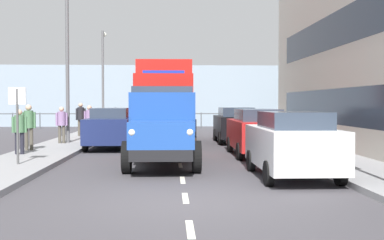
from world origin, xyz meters
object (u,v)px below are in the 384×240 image
Objects in this scene: car_red_kerbside_1 at (257,132)px; car_navy_oppositeside_0 at (111,127)px; pedestrian_near_railing at (62,122)px; pedestrian_with_bag at (89,120)px; street_sign at (17,112)px; pedestrian_couple_a at (19,128)px; truck_vintage_blue at (162,128)px; pedestrian_strolling at (29,123)px; car_black_kerbside_2 at (235,124)px; lamp_post_promenade at (68,52)px; pedestrian_by_lamp at (81,116)px; lamp_post_far at (103,71)px; lorry_cargo_red at (165,100)px; car_white_kerbside_near at (292,143)px.

car_navy_oppositeside_0 is (5.67, -3.14, 0.00)m from car_red_kerbside_1.
car_red_kerbside_1 is 2.64× the size of pedestrian_near_railing.
street_sign is at bearing 85.94° from pedestrian_with_bag.
truck_vintage_blue is at bearing 153.92° from pedestrian_couple_a.
car_red_kerbside_1 is at bearing -157.17° from street_sign.
pedestrian_strolling is 1.04× the size of pedestrian_with_bag.
car_black_kerbside_2 is at bearing -178.39° from pedestrian_with_bag.
car_navy_oppositeside_0 is 4.21m from lamp_post_promenade.
street_sign is at bearing 73.05° from car_navy_oppositeside_0.
lamp_post_promenade is at bearing -97.30° from pedestrian_couple_a.
truck_vintage_blue reaches higher than car_red_kerbside_1.
lamp_post_far is at bearing -91.66° from pedestrian_by_lamp.
pedestrian_by_lamp is at bearing -20.13° from car_black_kerbside_2.
pedestrian_by_lamp is (7.97, -2.92, 0.31)m from car_black_kerbside_2.
pedestrian_strolling is (0.09, -1.45, 0.10)m from pedestrian_couple_a.
lamp_post_promenade is at bearing 92.89° from pedestrian_by_lamp.
pedestrian_near_railing reaches higher than car_red_kerbside_1.
lorry_cargo_red is 3.68m from pedestrian_with_bag.
lamp_post_far reaches higher than car_white_kerbside_near.
lamp_post_far reaches higher than pedestrian_strolling.
car_red_kerbside_1 is at bearing 132.42° from pedestrian_by_lamp.
street_sign is at bearing 101.97° from pedestrian_strolling.
car_red_kerbside_1 is 1.07× the size of car_black_kerbside_2.
pedestrian_couple_a is at bearing 52.57° from car_navy_oppositeside_0.
car_navy_oppositeside_0 is at bearing -106.95° from street_sign.
street_sign is (7.61, 3.20, 0.79)m from car_red_kerbside_1.
lamp_post_far is at bearing -92.27° from pedestrian_couple_a.
pedestrian_with_bag reaches higher than car_red_kerbside_1.
lamp_post_far is at bearing -85.74° from pedestrian_with_bag.
pedestrian_near_railing is (4.59, -7.07, -0.08)m from truck_vintage_blue.
pedestrian_couple_a is 4.63m from pedestrian_near_railing.
pedestrian_strolling reaches higher than car_white_kerbside_near.
pedestrian_by_lamp is at bearing -67.65° from car_navy_oppositeside_0.
truck_vintage_blue is 6.46m from car_navy_oppositeside_0.
truck_vintage_blue is 1.32× the size of car_red_kerbside_1.
car_red_kerbside_1 is at bearing 173.19° from pedestrian_strolling.
street_sign is at bearing 91.73° from pedestrian_by_lamp.
car_black_kerbside_2 is 8.49m from pedestrian_by_lamp.
lamp_post_promenade is (-0.74, -3.61, 3.07)m from pedestrian_strolling.
truck_vintage_blue is at bearing 103.04° from lamp_post_far.
pedestrian_couple_a is 6.20m from pedestrian_with_bag.
pedestrian_couple_a is at bearing 51.16° from lorry_cargo_red.
lamp_post_far is at bearing -67.08° from lorry_cargo_red.
pedestrian_by_lamp is (-0.53, -7.70, 0.04)m from pedestrian_strolling.
lorry_cargo_red reaches higher than pedestrian_with_bag.
pedestrian_strolling is 0.25× the size of lamp_post_promenade.
street_sign is (7.61, -1.96, 0.79)m from car_white_kerbside_near.
car_navy_oppositeside_0 is at bearing 118.02° from pedestrian_with_bag.
lamp_post_promenade reaches higher than car_white_kerbside_near.
lamp_post_far is at bearing -80.80° from car_navy_oppositeside_0.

